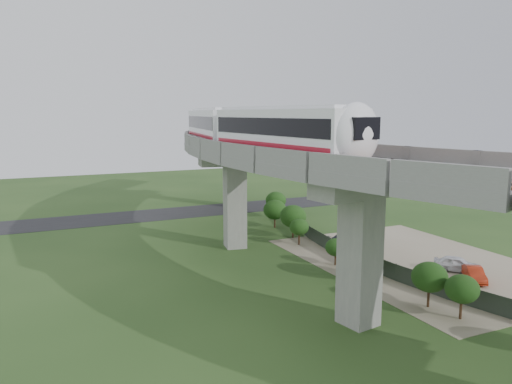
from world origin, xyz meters
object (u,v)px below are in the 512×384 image
at_px(car_red, 474,274).
at_px(metro_train, 228,125).
at_px(car_dark, 347,240).
at_px(car_white, 457,264).

bearing_deg(car_red, metro_train, 149.21).
height_order(metro_train, car_red, metro_train).
xyz_separation_m(metro_train, car_red, (11.82, -24.23, -11.69)).
distance_m(metro_train, car_dark, 18.13).
distance_m(car_white, car_red, 2.49).
distance_m(metro_train, car_white, 27.69).
height_order(metro_train, car_white, metro_train).
bearing_deg(metro_train, car_red, -64.00).
relative_size(metro_train, car_red, 16.65).
relative_size(car_white, car_red, 1.10).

